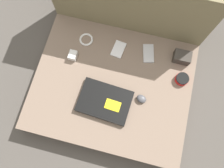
{
  "coord_description": "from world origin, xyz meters",
  "views": [
    {
      "loc": [
        0.09,
        -0.34,
        1.42
      ],
      "look_at": [
        0.0,
        0.0,
        0.14
      ],
      "focal_mm": 35.0,
      "sensor_mm": 36.0,
      "label": 1
    }
  ],
  "objects_px": {
    "phone_black": "(148,53)",
    "camera_pouch": "(182,57)",
    "speaker_puck": "(182,79)",
    "phone_silver": "(118,49)",
    "computer_mouse": "(141,99)",
    "laptop": "(105,101)",
    "charger_brick": "(73,55)"
  },
  "relations": [
    {
      "from": "phone_black",
      "to": "camera_pouch",
      "type": "xyz_separation_m",
      "value": [
        0.21,
        0.02,
        0.02
      ]
    },
    {
      "from": "speaker_puck",
      "to": "phone_silver",
      "type": "relative_size",
      "value": 0.68
    },
    {
      "from": "phone_black",
      "to": "computer_mouse",
      "type": "bearing_deg",
      "value": -99.92
    },
    {
      "from": "phone_silver",
      "to": "camera_pouch",
      "type": "relative_size",
      "value": 1.14
    },
    {
      "from": "speaker_puck",
      "to": "phone_silver",
      "type": "height_order",
      "value": "speaker_puck"
    },
    {
      "from": "phone_silver",
      "to": "camera_pouch",
      "type": "xyz_separation_m",
      "value": [
        0.4,
        0.04,
        0.02
      ]
    },
    {
      "from": "speaker_puck",
      "to": "phone_silver",
      "type": "xyz_separation_m",
      "value": [
        -0.43,
        0.1,
        -0.01
      ]
    },
    {
      "from": "phone_silver",
      "to": "laptop",
      "type": "bearing_deg",
      "value": -81.86
    },
    {
      "from": "computer_mouse",
      "to": "speaker_puck",
      "type": "relative_size",
      "value": 0.88
    },
    {
      "from": "phone_silver",
      "to": "computer_mouse",
      "type": "bearing_deg",
      "value": -45.59
    },
    {
      "from": "phone_black",
      "to": "speaker_puck",
      "type": "bearing_deg",
      "value": -40.49
    },
    {
      "from": "laptop",
      "to": "camera_pouch",
      "type": "height_order",
      "value": "camera_pouch"
    },
    {
      "from": "charger_brick",
      "to": "camera_pouch",
      "type": "bearing_deg",
      "value": 12.88
    },
    {
      "from": "phone_silver",
      "to": "charger_brick",
      "type": "bearing_deg",
      "value": -148.56
    },
    {
      "from": "charger_brick",
      "to": "laptop",
      "type": "bearing_deg",
      "value": -41.03
    },
    {
      "from": "camera_pouch",
      "to": "phone_silver",
      "type": "bearing_deg",
      "value": -174.96
    },
    {
      "from": "speaker_puck",
      "to": "camera_pouch",
      "type": "relative_size",
      "value": 0.78
    },
    {
      "from": "speaker_puck",
      "to": "laptop",
      "type": "bearing_deg",
      "value": -149.39
    },
    {
      "from": "laptop",
      "to": "phone_silver",
      "type": "bearing_deg",
      "value": 94.04
    },
    {
      "from": "laptop",
      "to": "charger_brick",
      "type": "distance_m",
      "value": 0.36
    },
    {
      "from": "phone_black",
      "to": "charger_brick",
      "type": "relative_size",
      "value": 2.29
    },
    {
      "from": "camera_pouch",
      "to": "charger_brick",
      "type": "distance_m",
      "value": 0.68
    },
    {
      "from": "phone_silver",
      "to": "phone_black",
      "type": "relative_size",
      "value": 0.87
    },
    {
      "from": "speaker_puck",
      "to": "charger_brick",
      "type": "height_order",
      "value": "charger_brick"
    },
    {
      "from": "laptop",
      "to": "charger_brick",
      "type": "bearing_deg",
      "value": 142.63
    },
    {
      "from": "computer_mouse",
      "to": "laptop",
      "type": "bearing_deg",
      "value": -141.68
    },
    {
      "from": "camera_pouch",
      "to": "charger_brick",
      "type": "xyz_separation_m",
      "value": [
        -0.67,
        -0.15,
        -0.01
      ]
    },
    {
      "from": "computer_mouse",
      "to": "phone_silver",
      "type": "distance_m",
      "value": 0.35
    },
    {
      "from": "phone_silver",
      "to": "camera_pouch",
      "type": "bearing_deg",
      "value": 12.8
    },
    {
      "from": "computer_mouse",
      "to": "phone_silver",
      "type": "height_order",
      "value": "computer_mouse"
    },
    {
      "from": "speaker_puck",
      "to": "phone_silver",
      "type": "distance_m",
      "value": 0.44
    },
    {
      "from": "speaker_puck",
      "to": "camera_pouch",
      "type": "bearing_deg",
      "value": 101.11
    }
  ]
}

